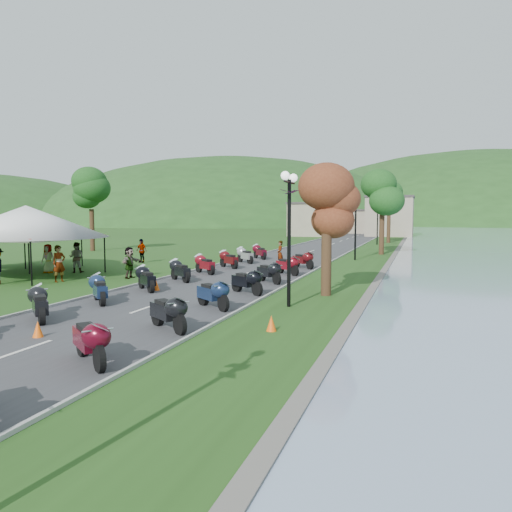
# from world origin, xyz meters

# --- Properties ---
(road) EXTENTS (7.00, 120.00, 0.02)m
(road) POSITION_xyz_m (0.00, 40.00, 0.01)
(road) COLOR #3C3C3F
(road) RESTS_ON ground
(hills_backdrop) EXTENTS (360.00, 120.00, 76.00)m
(hills_backdrop) POSITION_xyz_m (0.00, 200.00, 0.00)
(hills_backdrop) COLOR #285621
(hills_backdrop) RESTS_ON ground
(far_building) EXTENTS (18.00, 16.00, 5.00)m
(far_building) POSITION_xyz_m (-2.00, 85.00, 2.50)
(far_building) COLOR gray
(far_building) RESTS_ON ground
(moto_row_left) EXTENTS (2.60, 39.53, 1.10)m
(moto_row_left) POSITION_xyz_m (-2.21, 18.10, 0.55)
(moto_row_left) COLOR #331411
(moto_row_left) RESTS_ON ground
(moto_row_right) EXTENTS (2.60, 34.94, 1.10)m
(moto_row_right) POSITION_xyz_m (2.45, 15.00, 0.55)
(moto_row_right) COLOR #331411
(moto_row_right) RESTS_ON ground
(vendor_tent_main) EXTENTS (5.99, 5.99, 4.00)m
(vendor_tent_main) POSITION_xyz_m (-11.37, 22.44, 2.00)
(vendor_tent_main) COLOR white
(vendor_tent_main) RESTS_ON ground
(vendor_tent_side) EXTENTS (4.81, 4.81, 4.00)m
(vendor_tent_side) POSITION_xyz_m (-14.47, 25.70, 2.00)
(vendor_tent_side) COLOR white
(vendor_tent_side) RESTS_ON ground
(tree_lakeside) EXTENTS (2.24, 2.24, 6.23)m
(tree_lakeside) POSITION_xyz_m (5.87, 21.02, 3.11)
(tree_lakeside) COLOR #215B1E
(tree_lakeside) RESTS_ON ground
(pedestrian_a) EXTENTS (0.73, 0.84, 1.91)m
(pedestrian_a) POSITION_xyz_m (-8.07, 21.06, 0.00)
(pedestrian_a) COLOR slate
(pedestrian_a) RESTS_ON ground
(pedestrian_b) EXTENTS (0.99, 0.72, 1.83)m
(pedestrian_b) POSITION_xyz_m (-9.91, 24.78, 0.00)
(pedestrian_b) COLOR slate
(pedestrian_b) RESTS_ON ground
(traffic_cone_near) EXTENTS (0.31, 0.31, 0.49)m
(traffic_cone_near) POSITION_xyz_m (-0.63, 11.21, 0.24)
(traffic_cone_near) COLOR #F2590C
(traffic_cone_near) RESTS_ON ground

